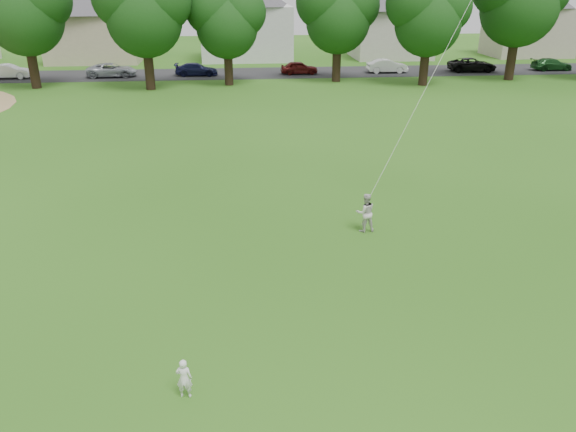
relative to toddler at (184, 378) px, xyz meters
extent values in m
plane|color=#275914|center=(2.91, 2.22, -0.47)|extent=(160.00, 160.00, 0.00)
cube|color=#2D2D30|center=(2.91, 44.22, -0.47)|extent=(90.00, 7.00, 0.01)
imported|color=white|center=(0.00, 0.00, 0.00)|extent=(0.37, 0.27, 0.95)
imported|color=beige|center=(5.69, 8.01, 0.23)|extent=(0.73, 0.59, 1.41)
cylinder|color=white|center=(7.67, 8.95, 4.12)|extent=(0.01, 0.01, 8.39)
cylinder|color=black|center=(-14.68, 38.16, 1.37)|extent=(0.76, 0.76, 3.68)
cylinder|color=black|center=(-5.34, 36.65, 1.33)|extent=(0.75, 0.75, 3.61)
cylinder|color=black|center=(0.93, 38.08, 1.08)|extent=(0.71, 0.71, 3.11)
cylinder|color=black|center=(10.14, 38.99, 1.20)|extent=(0.73, 0.73, 3.35)
cylinder|color=black|center=(17.02, 36.46, 1.20)|extent=(0.73, 0.73, 3.34)
cylinder|color=black|center=(25.43, 38.40, 1.54)|extent=(0.78, 0.78, 4.02)
imported|color=white|center=(-18.50, 43.22, 0.15)|extent=(3.77, 1.40, 1.23)
imported|color=#9B9EA9|center=(-9.58, 43.22, 0.15)|extent=(4.52, 2.32, 1.22)
imported|color=#111438|center=(-2.03, 43.22, 0.10)|extent=(3.94, 1.75, 1.12)
imported|color=#5F1413|center=(7.42, 43.22, 0.12)|extent=(3.47, 1.44, 1.17)
imported|color=silver|center=(15.75, 43.22, 0.16)|extent=(3.80, 1.34, 1.25)
imported|color=black|center=(24.05, 43.22, 0.17)|extent=(4.64, 2.35, 1.26)
imported|color=#184A1B|center=(32.02, 43.22, 0.10)|extent=(3.93, 1.65, 1.13)
cube|color=#BEAE8E|center=(-13.09, 54.22, 1.93)|extent=(9.33, 7.58, 4.81)
cube|color=silver|center=(2.91, 54.22, 2.30)|extent=(9.57, 7.30, 5.54)
cube|color=beige|center=(18.91, 54.22, 2.07)|extent=(8.25, 7.07, 5.08)
cube|color=#B6AA97|center=(34.91, 54.22, 2.15)|extent=(8.61, 6.34, 5.25)
camera|label=1|loc=(1.26, -9.69, 7.76)|focal=35.00mm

